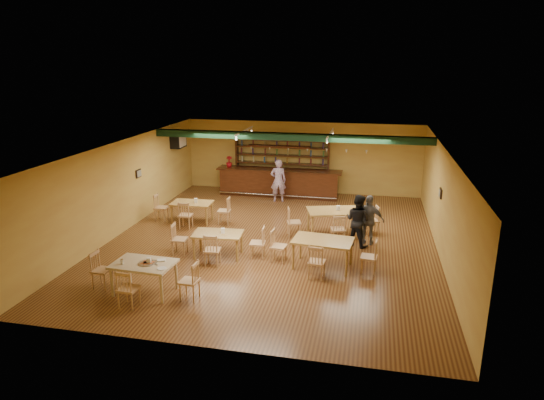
% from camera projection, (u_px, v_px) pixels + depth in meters
% --- Properties ---
extents(floor, '(12.00, 12.00, 0.00)m').
position_uv_depth(floor, '(273.00, 240.00, 15.06)').
color(floor, '#502D17').
rests_on(floor, ground).
extents(ceiling_beam, '(10.00, 0.30, 0.25)m').
position_uv_depth(ceiling_beam, '(289.00, 137.00, 16.88)').
color(ceiling_beam, black).
rests_on(ceiling_beam, ceiling).
extents(track_rail_left, '(0.05, 2.50, 0.05)m').
position_uv_depth(track_rail_left, '(244.00, 131.00, 17.78)').
color(track_rail_left, silver).
rests_on(track_rail_left, ceiling).
extents(track_rail_right, '(0.05, 2.50, 0.05)m').
position_uv_depth(track_rail_right, '(330.00, 133.00, 17.14)').
color(track_rail_right, silver).
rests_on(track_rail_right, ceiling).
extents(ac_unit, '(0.34, 0.70, 0.48)m').
position_uv_depth(ac_unit, '(178.00, 140.00, 19.30)').
color(ac_unit, silver).
rests_on(ac_unit, wall_left).
extents(picture_left, '(0.04, 0.34, 0.28)m').
position_uv_depth(picture_left, '(138.00, 173.00, 16.51)').
color(picture_left, black).
rests_on(picture_left, wall_left).
extents(picture_right, '(0.04, 0.34, 0.28)m').
position_uv_depth(picture_right, '(441.00, 193.00, 14.06)').
color(picture_right, black).
rests_on(picture_right, wall_right).
extents(bar_counter, '(5.20, 0.85, 1.13)m').
position_uv_depth(bar_counter, '(279.00, 182.00, 19.90)').
color(bar_counter, '#35170A').
rests_on(bar_counter, ground).
extents(back_bar_hutch, '(4.03, 0.40, 2.28)m').
position_uv_depth(back_bar_hutch, '(282.00, 166.00, 20.33)').
color(back_bar_hutch, '#35170A').
rests_on(back_bar_hutch, ground).
extents(poinsettia, '(0.33, 0.33, 0.46)m').
position_uv_depth(poinsettia, '(229.00, 162.00, 20.10)').
color(poinsettia, '#A50F15').
rests_on(poinsettia, bar_counter).
extents(dining_table_a, '(1.44, 0.90, 0.70)m').
position_uv_depth(dining_table_a, '(192.00, 212.00, 16.73)').
color(dining_table_a, olive).
rests_on(dining_table_a, ground).
extents(dining_table_b, '(1.87, 1.42, 0.83)m').
position_uv_depth(dining_table_b, '(333.00, 222.00, 15.46)').
color(dining_table_b, olive).
rests_on(dining_table_b, ground).
extents(dining_table_c, '(1.47, 0.96, 0.70)m').
position_uv_depth(dining_table_c, '(218.00, 244.00, 13.78)').
color(dining_table_c, olive).
rests_on(dining_table_c, ground).
extents(dining_table_d, '(1.69, 1.11, 0.80)m').
position_uv_depth(dining_table_d, '(322.00, 253.00, 13.02)').
color(dining_table_d, olive).
rests_on(dining_table_d, ground).
extents(near_table, '(1.51, 1.01, 0.78)m').
position_uv_depth(near_table, '(145.00, 278.00, 11.58)').
color(near_table, '#D1B88C').
rests_on(near_table, ground).
extents(pizza_tray, '(0.46, 0.46, 0.01)m').
position_uv_depth(pizza_tray, '(147.00, 263.00, 11.44)').
color(pizza_tray, silver).
rests_on(pizza_tray, near_table).
extents(parmesan_shaker, '(0.08, 0.08, 0.11)m').
position_uv_depth(parmesan_shaker, '(122.00, 262.00, 11.40)').
color(parmesan_shaker, '#EAE5C6').
rests_on(parmesan_shaker, near_table).
extents(napkin_stack, '(0.24, 0.21, 0.03)m').
position_uv_depth(napkin_stack, '(161.00, 260.00, 11.59)').
color(napkin_stack, white).
rests_on(napkin_stack, near_table).
extents(pizza_server, '(0.30, 0.28, 0.00)m').
position_uv_depth(pizza_server, '(154.00, 262.00, 11.46)').
color(pizza_server, silver).
rests_on(pizza_server, pizza_tray).
extents(side_plate, '(0.23, 0.23, 0.01)m').
position_uv_depth(side_plate, '(162.00, 268.00, 11.15)').
color(side_plate, white).
rests_on(side_plate, near_table).
extents(patron_bar, '(0.69, 0.52, 1.72)m').
position_uv_depth(patron_bar, '(278.00, 180.00, 19.01)').
color(patron_bar, '#7A479A').
rests_on(patron_bar, ground).
extents(patron_right_a, '(0.99, 0.92, 1.62)m').
position_uv_depth(patron_right_a, '(358.00, 220.00, 14.44)').
color(patron_right_a, black).
rests_on(patron_right_a, ground).
extents(patron_right_b, '(0.95, 0.49, 1.56)m').
position_uv_depth(patron_right_b, '(369.00, 220.00, 14.55)').
color(patron_right_b, slate).
rests_on(patron_right_b, ground).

